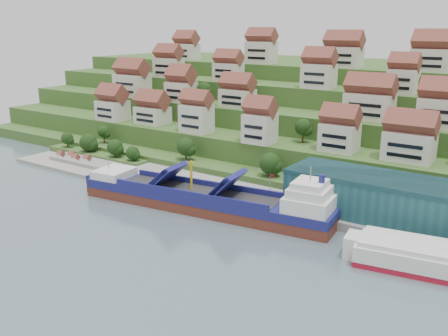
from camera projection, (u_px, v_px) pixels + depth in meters
The scene contains 11 objects.
ground at pixel (191, 209), 130.94m from camera, with size 300.00×300.00×0.00m, color slate.
quay at pixel (285, 204), 131.47m from camera, with size 180.00×14.00×2.20m, color gray.
pebble_beach at pixel (81, 163), 172.17m from camera, with size 45.00×20.00×1.00m, color gray.
hillside at pixel (344, 114), 209.72m from camera, with size 260.00×128.00×31.00m.
hillside_village at pixel (288, 93), 173.32m from camera, with size 158.16×64.21×29.05m.
hillside_trees at pixel (226, 126), 166.41m from camera, with size 134.93×62.80×29.49m.
warehouse at pixel (415, 203), 113.78m from camera, with size 60.00×15.00×10.00m, color #205156.
flagpole at pixel (270, 186), 126.98m from camera, with size 1.28×0.16×8.00m.
beach_huts at pixel (74, 159), 171.85m from camera, with size 14.40×3.70×2.20m.
cargo_ship at pixel (210, 201), 128.20m from camera, with size 69.93×19.15×15.22m.
second_ship at pixel (438, 259), 96.70m from camera, with size 30.77×15.36×8.53m.
Camera 1 is at (77.52, -95.90, 46.15)m, focal length 40.00 mm.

